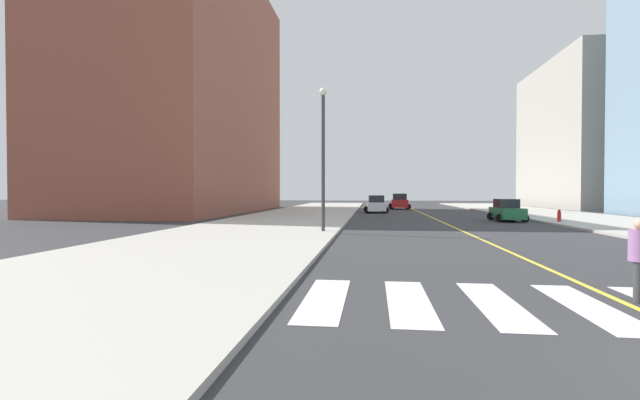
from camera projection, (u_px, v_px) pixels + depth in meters
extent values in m
cube|color=#B2ADA3|center=(256.00, 230.00, 26.25)|extent=(10.00, 120.00, 0.15)
cube|color=silver|center=(325.00, 298.00, 9.66)|extent=(0.90, 4.00, 0.01)
cube|color=silver|center=(408.00, 301.00, 9.44)|extent=(0.90, 4.00, 0.01)
cube|color=silver|center=(496.00, 304.00, 9.23)|extent=(0.90, 4.00, 0.01)
cube|color=silver|center=(588.00, 306.00, 9.01)|extent=(0.90, 4.00, 0.01)
cube|color=yellow|center=(426.00, 215.00, 44.64)|extent=(0.16, 80.00, 0.01)
cube|color=#B2ADA3|center=(609.00, 135.00, 62.95)|extent=(18.00, 24.00, 20.76)
cube|color=brown|center=(183.00, 91.00, 50.99)|extent=(16.00, 32.00, 27.86)
cube|color=red|center=(399.00, 203.00, 58.96)|extent=(2.20, 4.69, 1.00)
cube|color=#1E2328|center=(400.00, 197.00, 58.67)|extent=(1.82, 2.36, 0.84)
cylinder|color=black|center=(407.00, 206.00, 60.24)|extent=(0.76, 0.26, 0.75)
cylinder|color=black|center=(391.00, 206.00, 60.55)|extent=(0.76, 0.26, 0.75)
cylinder|color=black|center=(408.00, 207.00, 57.39)|extent=(0.76, 0.26, 0.75)
cylinder|color=black|center=(391.00, 207.00, 57.70)|extent=(0.76, 0.26, 0.75)
cube|color=#236B42|center=(507.00, 213.00, 34.87)|extent=(1.83, 3.95, 0.84)
cube|color=#1E2328|center=(506.00, 203.00, 35.09)|extent=(1.52, 1.98, 0.71)
cylinder|color=black|center=(500.00, 218.00, 33.76)|extent=(0.64, 0.21, 0.64)
cylinder|color=black|center=(525.00, 218.00, 33.57)|extent=(0.64, 0.21, 0.64)
cylinder|color=black|center=(491.00, 216.00, 36.18)|extent=(0.64, 0.21, 0.64)
cylinder|color=black|center=(514.00, 216.00, 35.99)|extent=(0.64, 0.21, 0.64)
cube|color=silver|center=(376.00, 206.00, 48.96)|extent=(2.14, 4.39, 0.92)
cube|color=#1E2328|center=(376.00, 199.00, 48.68)|extent=(1.74, 2.23, 0.78)
cylinder|color=black|center=(384.00, 209.00, 50.22)|extent=(0.71, 0.26, 0.70)
cylinder|color=black|center=(367.00, 209.00, 50.37)|extent=(0.71, 0.26, 0.70)
cylinder|color=black|center=(386.00, 210.00, 47.56)|extent=(0.71, 0.26, 0.70)
cylinder|color=black|center=(367.00, 210.00, 47.71)|extent=(0.71, 0.26, 0.70)
cylinder|color=#38383D|center=(639.00, 282.00, 9.27)|extent=(0.20, 0.20, 0.87)
cylinder|color=#99669E|center=(640.00, 246.00, 9.32)|extent=(0.44, 0.44, 0.66)
sphere|color=tan|center=(640.00, 225.00, 9.31)|extent=(0.24, 0.24, 0.24)
cylinder|color=red|center=(559.00, 217.00, 32.19)|extent=(0.26, 0.26, 0.70)
sphere|color=red|center=(559.00, 211.00, 32.18)|extent=(0.22, 0.22, 0.22)
cylinder|color=#38383D|center=(323.00, 163.00, 24.56)|extent=(0.20, 0.20, 7.58)
sphere|color=silver|center=(323.00, 92.00, 24.48)|extent=(0.44, 0.44, 0.44)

